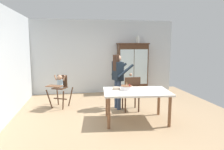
% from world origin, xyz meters
% --- Properties ---
extents(ground_plane, '(6.24, 6.24, 0.00)m').
position_xyz_m(ground_plane, '(0.00, 0.00, 0.00)').
color(ground_plane, tan).
extents(wall_back, '(5.32, 0.06, 2.70)m').
position_xyz_m(wall_back, '(0.00, 2.63, 1.35)').
color(wall_back, silver).
rests_on(wall_back, ground_plane).
extents(wall_left, '(0.06, 5.32, 2.70)m').
position_xyz_m(wall_left, '(-2.63, 0.00, 1.35)').
color(wall_left, silver).
rests_on(wall_left, ground_plane).
extents(china_cabinet, '(1.16, 0.48, 1.86)m').
position_xyz_m(china_cabinet, '(1.05, 2.37, 0.94)').
color(china_cabinet, '#422819').
rests_on(china_cabinet, ground_plane).
extents(ceramic_vase, '(0.13, 0.13, 0.27)m').
position_xyz_m(ceramic_vase, '(1.23, 2.37, 1.98)').
color(ceramic_vase, '#B2B7B2').
rests_on(ceramic_vase, china_cabinet).
extents(high_chair_with_toddler, '(0.77, 0.83, 0.95)m').
position_xyz_m(high_chair_with_toddler, '(-1.49, 0.97, 0.65)').
color(high_chair_with_toddler, '#422819').
rests_on(high_chair_with_toddler, ground_plane).
extents(adult_person, '(0.59, 0.58, 1.53)m').
position_xyz_m(adult_person, '(0.13, 0.56, 0.97)').
color(adult_person, '#33425B').
rests_on(adult_person, ground_plane).
extents(dining_table, '(1.61, 1.12, 0.74)m').
position_xyz_m(dining_table, '(0.36, -0.45, 0.65)').
color(dining_table, silver).
rests_on(dining_table, ground_plane).
extents(birthday_cake, '(0.28, 0.28, 0.19)m').
position_xyz_m(birthday_cake, '(0.15, -0.34, 0.79)').
color(birthday_cake, white).
rests_on(birthday_cake, dining_table).
extents(serving_bowl, '(0.18, 0.18, 0.05)m').
position_xyz_m(serving_bowl, '(-0.07, -0.22, 0.77)').
color(serving_bowl, '#C6AD93').
rests_on(serving_bowl, dining_table).
extents(dining_chair_far_side, '(0.45, 0.45, 0.96)m').
position_xyz_m(dining_chair_far_side, '(0.44, 0.25, 0.56)').
color(dining_chair_far_side, '#422819').
rests_on(dining_chair_far_side, ground_plane).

